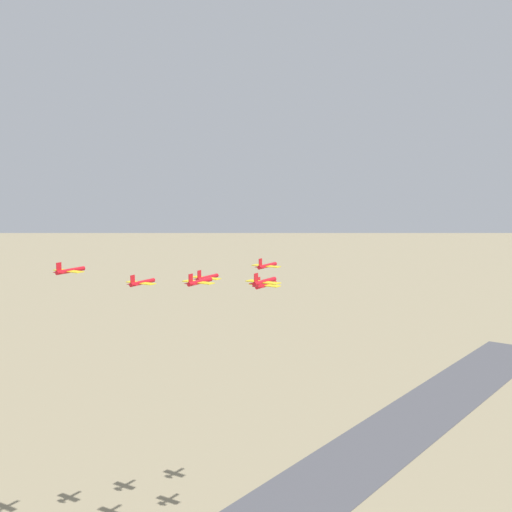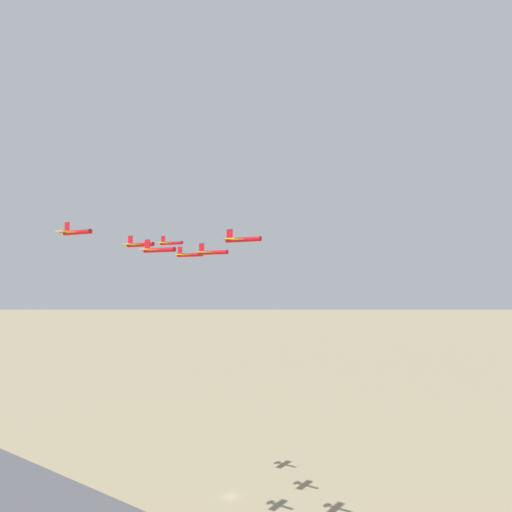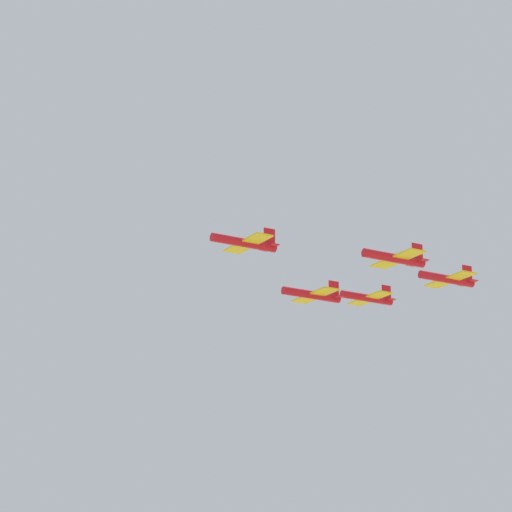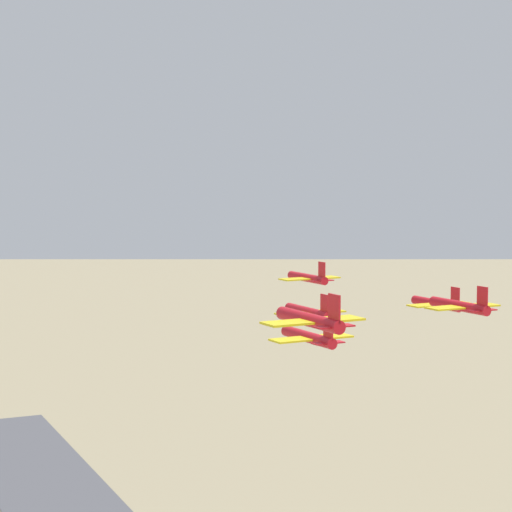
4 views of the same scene
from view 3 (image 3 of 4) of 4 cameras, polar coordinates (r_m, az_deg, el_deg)
jet_0 at (r=141.72m, az=-0.46°, el=0.63°), size 7.97×7.83×2.86m
jet_1 at (r=142.02m, az=6.61°, el=-0.10°), size 7.97×7.83×2.86m
jet_2 at (r=155.90m, az=2.72°, el=-1.84°), size 7.97×7.83×2.86m
jet_4 at (r=158.21m, az=9.05°, el=-1.08°), size 7.97×7.83×2.86m
jet_5 at (r=172.17m, az=5.32°, el=-1.98°), size 7.97×7.83×2.86m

